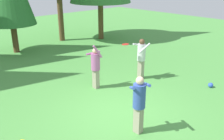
# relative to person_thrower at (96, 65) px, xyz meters

# --- Properties ---
(ground_plane) EXTENTS (40.00, 40.00, 0.00)m
(ground_plane) POSITION_rel_person_thrower_xyz_m (-0.74, -1.98, -0.96)
(ground_plane) COLOR #4C9342
(person_thrower) EXTENTS (0.58, 0.59, 1.78)m
(person_thrower) POSITION_rel_person_thrower_xyz_m (0.00, 0.00, 0.00)
(person_thrower) COLOR gray
(person_thrower) RESTS_ON ground_plane
(person_catcher) EXTENTS (0.68, 0.62, 1.72)m
(person_catcher) POSITION_rel_person_thrower_xyz_m (2.00, -0.56, 0.06)
(person_catcher) COLOR gray
(person_catcher) RESTS_ON ground_plane
(person_bystander) EXTENTS (0.73, 0.75, 1.68)m
(person_bystander) POSITION_rel_person_thrower_xyz_m (-1.05, -3.07, 0.04)
(person_bystander) COLOR gray
(person_bystander) RESTS_ON ground_plane
(frisbee) EXTENTS (0.28, 0.28, 0.05)m
(frisbee) POSITION_rel_person_thrower_xyz_m (1.25, -0.34, 0.63)
(frisbee) COLOR red
(ball_blue) EXTENTS (0.19, 0.19, 0.19)m
(ball_blue) POSITION_rel_person_thrower_xyz_m (3.28, -3.06, -0.86)
(ball_blue) COLOR blue
(ball_blue) RESTS_ON ground_plane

